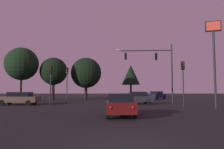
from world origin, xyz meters
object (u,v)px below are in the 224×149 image
at_px(car_crossing_left, 137,98).
at_px(car_crossing_right, 18,98).
at_px(tree_behind_sign, 86,73).
at_px(tree_lot_edge, 52,77).
at_px(traffic_light_corner_right, 183,75).
at_px(car_parked_lot, 136,96).
at_px(traffic_signal_mast_arm, 156,63).
at_px(car_nearside_lane, 120,104).
at_px(car_far_lane, 156,95).
at_px(store_sign_illuminated, 213,45).
at_px(tree_center_horizon, 53,71).
at_px(traffic_light_corner_left, 50,77).
at_px(tree_right_cluster, 21,64).
at_px(traffic_light_median, 67,78).
at_px(tree_left_far, 130,75).

xyz_separation_m(car_crossing_left, car_crossing_right, (-14.08, -1.74, 0.00)).
xyz_separation_m(tree_behind_sign, tree_lot_edge, (-8.29, 7.77, -0.23)).
bearing_deg(traffic_light_corner_right, car_parked_lot, 108.51).
distance_m(traffic_signal_mast_arm, car_crossing_left, 5.32).
relative_size(car_nearside_lane, car_crossing_left, 1.12).
height_order(traffic_light_corner_right, car_crossing_right, traffic_light_corner_right).
bearing_deg(tree_lot_edge, car_parked_lot, -37.50).
bearing_deg(car_far_lane, store_sign_illuminated, -87.84).
height_order(traffic_light_corner_right, car_far_lane, traffic_light_corner_right).
relative_size(car_crossing_left, tree_center_horizon, 0.57).
xyz_separation_m(traffic_light_corner_left, tree_right_cluster, (-8.39, 12.13, 2.99)).
distance_m(traffic_light_corner_left, tree_center_horizon, 13.97).
bearing_deg(car_far_lane, traffic_light_median, -138.36).
xyz_separation_m(car_crossing_left, car_parked_lot, (0.78, 6.86, 0.00)).
xyz_separation_m(tree_center_horizon, tree_right_cluster, (-4.97, -1.28, 1.11)).
height_order(car_crossing_right, tree_right_cluster, tree_right_cluster).
bearing_deg(tree_center_horizon, car_parked_lot, -10.13).
distance_m(tree_behind_sign, tree_left_far, 13.31).
bearing_deg(tree_behind_sign, car_crossing_right, -113.91).
relative_size(traffic_light_median, car_crossing_right, 1.02).
distance_m(car_far_lane, store_sign_illuminated, 22.69).
height_order(traffic_light_median, tree_behind_sign, tree_behind_sign).
xyz_separation_m(traffic_signal_mast_arm, car_nearside_lane, (-5.25, -13.36, -4.48)).
xyz_separation_m(traffic_light_median, car_crossing_left, (9.26, -1.89, -2.60)).
relative_size(car_nearside_lane, tree_center_horizon, 0.64).
relative_size(traffic_light_median, tree_behind_sign, 0.62).
xyz_separation_m(car_nearside_lane, tree_left_far, (3.76, 34.20, 4.49)).
bearing_deg(traffic_light_median, car_nearside_lane, -64.90).
bearing_deg(car_crossing_right, tree_behind_sign, 66.09).
distance_m(car_nearside_lane, tree_behind_sign, 25.42).
distance_m(traffic_signal_mast_arm, car_parked_lot, 7.63).
height_order(car_crossing_left, tree_behind_sign, tree_behind_sign).
relative_size(traffic_light_corner_left, tree_center_horizon, 0.60).
xyz_separation_m(traffic_light_corner_left, tree_lot_edge, (-6.48, 23.96, 1.60)).
xyz_separation_m(car_far_lane, car_parked_lot, (-4.93, -8.35, 0.00)).
bearing_deg(tree_lot_edge, car_crossing_right, -84.36).
bearing_deg(tree_left_far, car_parked_lot, -91.54).
xyz_separation_m(car_crossing_right, tree_left_far, (15.26, 23.57, 4.49)).
distance_m(store_sign_illuminated, tree_lot_edge, 35.16).
bearing_deg(traffic_light_corner_right, traffic_light_corner_left, 179.62).
bearing_deg(traffic_light_corner_left, car_far_lane, 51.27).
bearing_deg(car_nearside_lane, store_sign_illuminated, 31.17).
bearing_deg(store_sign_illuminated, car_far_lane, 92.16).
xyz_separation_m(car_crossing_right, car_parked_lot, (14.86, 8.60, -0.00)).
bearing_deg(store_sign_illuminated, traffic_light_corner_left, 170.25).
height_order(tree_right_cluster, tree_lot_edge, tree_right_cluster).
relative_size(car_far_lane, car_parked_lot, 0.92).
height_order(traffic_light_median, tree_center_horizon, tree_center_horizon).
xyz_separation_m(store_sign_illuminated, tree_lot_edge, (-22.76, 26.76, -1.31)).
distance_m(car_crossing_right, tree_lot_edge, 22.09).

